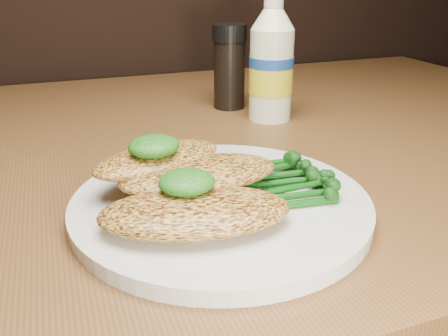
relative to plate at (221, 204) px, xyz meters
name	(u,v)px	position (x,y,z in m)	size (l,w,h in m)	color
plate	(221,204)	(0.00, 0.00, 0.00)	(0.27, 0.27, 0.01)	silver
chicken_front	(195,212)	(-0.04, -0.04, 0.02)	(0.16, 0.08, 0.03)	gold
chicken_mid	(199,174)	(-0.02, 0.01, 0.03)	(0.15, 0.07, 0.02)	gold
chicken_back	(158,159)	(-0.05, 0.05, 0.03)	(0.13, 0.07, 0.02)	gold
pesto_front	(187,182)	(-0.04, -0.02, 0.04)	(0.05, 0.04, 0.02)	#083808
pesto_back	(154,146)	(-0.05, 0.04, 0.05)	(0.05, 0.04, 0.02)	#083808
broccolini_bundle	(263,179)	(0.04, 0.00, 0.02)	(0.13, 0.10, 0.02)	#104A10
mayo_bottle	(272,57)	(0.17, 0.25, 0.08)	(0.06, 0.06, 0.18)	white
pepper_grinder	(229,67)	(0.13, 0.32, 0.06)	(0.05, 0.05, 0.13)	black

